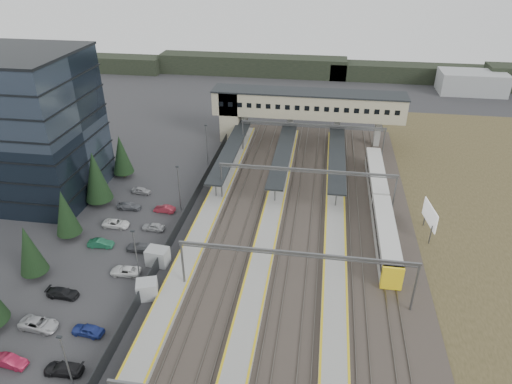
% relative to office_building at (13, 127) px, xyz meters
% --- Properties ---
extents(ground, '(220.00, 220.00, 0.00)m').
position_rel_office_building_xyz_m(ground, '(36.00, -12.00, -12.19)').
color(ground, '#2B2B2D').
rests_on(ground, ground).
extents(office_building, '(24.30, 18.30, 24.30)m').
position_rel_office_building_xyz_m(office_building, '(0.00, 0.00, 0.00)').
color(office_building, '#3C4A5B').
rests_on(office_building, ground).
extents(conifer_row, '(4.42, 49.82, 9.50)m').
position_rel_office_building_xyz_m(conifer_row, '(14.00, -15.86, -7.36)').
color(conifer_row, black).
rests_on(conifer_row, ground).
extents(car_park, '(10.57, 44.35, 1.26)m').
position_rel_office_building_xyz_m(car_park, '(22.39, -21.15, -11.60)').
color(car_park, '#AEAEB3').
rests_on(car_park, ground).
extents(lampposts, '(0.50, 53.25, 8.07)m').
position_rel_office_building_xyz_m(lampposts, '(28.00, -10.75, -7.86)').
color(lampposts, slate).
rests_on(lampposts, ground).
extents(fence, '(0.08, 90.00, 2.00)m').
position_rel_office_building_xyz_m(fence, '(29.50, -7.00, -11.19)').
color(fence, '#26282B').
rests_on(fence, ground).
extents(relay_cabin_near, '(3.10, 2.40, 2.42)m').
position_rel_office_building_xyz_m(relay_cabin_near, '(29.03, -15.95, -10.98)').
color(relay_cabin_near, '#979B9D').
rests_on(relay_cabin_near, ground).
extents(relay_cabin_far, '(3.09, 2.82, 2.33)m').
position_rel_office_building_xyz_m(relay_cabin_far, '(29.98, -22.46, -11.03)').
color(relay_cabin_far, '#979B9D').
rests_on(relay_cabin_far, ground).
extents(rail_corridor, '(34.00, 90.00, 0.92)m').
position_rel_office_building_xyz_m(rail_corridor, '(45.34, -7.00, -11.90)').
color(rail_corridor, '#332C26').
rests_on(rail_corridor, ground).
extents(canopies, '(23.10, 30.00, 3.28)m').
position_rel_office_building_xyz_m(canopies, '(43.00, 15.00, -8.27)').
color(canopies, black).
rests_on(canopies, ground).
extents(footbridge, '(40.40, 6.40, 11.20)m').
position_rel_office_building_xyz_m(footbridge, '(43.70, 30.00, -4.26)').
color(footbridge, tan).
rests_on(footbridge, ground).
extents(gantries, '(28.40, 62.28, 7.17)m').
position_rel_office_building_xyz_m(gantries, '(48.00, -9.00, -6.20)').
color(gantries, slate).
rests_on(gantries, ground).
extents(train, '(2.68, 37.21, 3.37)m').
position_rel_office_building_xyz_m(train, '(60.00, 1.57, -10.27)').
color(train, beige).
rests_on(train, ground).
extents(billboard, '(0.96, 5.79, 4.92)m').
position_rel_office_building_xyz_m(billboard, '(66.60, -2.99, -8.90)').
color(billboard, slate).
rests_on(billboard, ground).
extents(treeline_far, '(170.00, 19.00, 7.00)m').
position_rel_office_building_xyz_m(treeline_far, '(59.81, 80.28, -9.24)').
color(treeline_far, black).
rests_on(treeline_far, ground).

